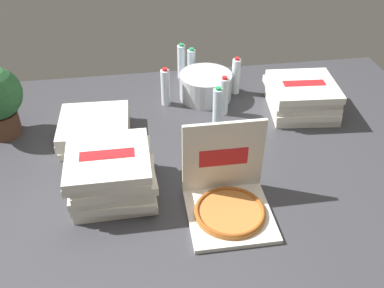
{
  "coord_description": "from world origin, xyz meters",
  "views": [
    {
      "loc": [
        -0.23,
        -1.76,
        1.53
      ],
      "look_at": [
        0.05,
        0.1,
        0.14
      ],
      "focal_mm": 42.24,
      "sensor_mm": 36.0,
      "label": 1
    }
  ],
  "objects": [
    {
      "name": "water_bottle_5",
      "position": [
        -0.02,
        0.75,
        0.12
      ],
      "size": [
        0.06,
        0.06,
        0.25
      ],
      "color": "white",
      "rests_on": "ground_plane"
    },
    {
      "name": "water_bottle_2",
      "position": [
        0.32,
        0.58,
        0.12
      ],
      "size": [
        0.06,
        0.06,
        0.25
      ],
      "color": "white",
      "rests_on": "ground_plane"
    },
    {
      "name": "water_bottle_4",
      "position": [
        0.13,
        1.09,
        0.12
      ],
      "size": [
        0.06,
        0.06,
        0.25
      ],
      "color": "white",
      "rests_on": "ground_plane"
    },
    {
      "name": "ice_bucket",
      "position": [
        0.24,
        0.79,
        0.08
      ],
      "size": [
        0.34,
        0.34,
        0.17
      ],
      "primitive_type": "cylinder",
      "color": "#B7BABF",
      "rests_on": "ground_plane"
    },
    {
      "name": "water_bottle_3",
      "position": [
        0.18,
        1.01,
        0.12
      ],
      "size": [
        0.06,
        0.06,
        0.25
      ],
      "color": "silver",
      "rests_on": "ground_plane"
    },
    {
      "name": "ground_plane",
      "position": [
        0.0,
        0.0,
        -0.01
      ],
      "size": [
        3.2,
        2.4,
        0.02
      ],
      "primitive_type": "cube",
      "color": "#38383D"
    },
    {
      "name": "water_bottle_1",
      "position": [
        0.45,
        0.83,
        0.12
      ],
      "size": [
        0.06,
        0.06,
        0.25
      ],
      "color": "white",
      "rests_on": "ground_plane"
    },
    {
      "name": "water_bottle_0",
      "position": [
        0.26,
        0.46,
        0.12
      ],
      "size": [
        0.06,
        0.06,
        0.25
      ],
      "color": "silver",
      "rests_on": "ground_plane"
    },
    {
      "name": "pizza_stack_right_far",
      "position": [
        -0.37,
        -0.06,
        0.12
      ],
      "size": [
        0.43,
        0.41,
        0.25
      ],
      "color": "silver",
      "rests_on": "ground_plane"
    },
    {
      "name": "open_pizza_box",
      "position": [
        0.17,
        -0.26,
        0.08
      ],
      "size": [
        0.39,
        0.4,
        0.41
      ],
      "color": "silver",
      "rests_on": "ground_plane"
    },
    {
      "name": "pizza_stack_left_mid",
      "position": [
        0.81,
        0.53,
        0.1
      ],
      "size": [
        0.44,
        0.44,
        0.21
      ],
      "color": "silver",
      "rests_on": "ground_plane"
    },
    {
      "name": "pizza_stack_left_near",
      "position": [
        -0.46,
        0.43,
        0.06
      ],
      "size": [
        0.41,
        0.41,
        0.12
      ],
      "color": "silver",
      "rests_on": "ground_plane"
    }
  ]
}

